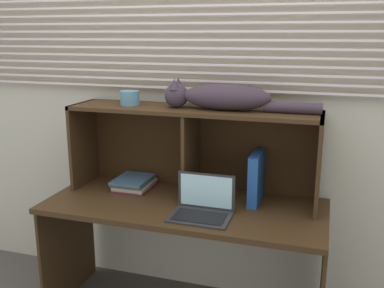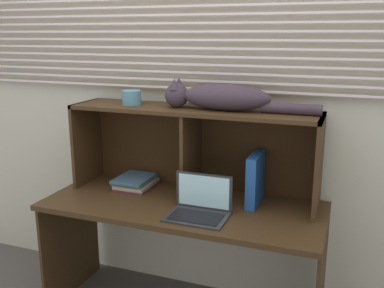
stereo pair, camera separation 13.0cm
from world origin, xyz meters
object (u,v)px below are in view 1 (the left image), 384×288
object	(u,v)px
binder_upright	(256,178)
small_basket	(130,98)
cat	(221,97)
laptop	(202,207)
book_stack	(134,183)

from	to	relation	value
binder_upright	small_basket	bearing A→B (deg)	180.00
cat	binder_upright	world-z (taller)	cat
laptop	small_basket	size ratio (longest dim) A/B	2.79
laptop	binder_upright	bearing A→B (deg)	49.18
cat	binder_upright	xyz separation A→B (m)	(0.21, 0.00, -0.44)
cat	book_stack	size ratio (longest dim) A/B	3.25
laptop	book_stack	size ratio (longest dim) A/B	1.18
binder_upright	small_basket	xyz separation A→B (m)	(-0.75, 0.00, 0.41)
laptop	book_stack	distance (m)	0.57
cat	small_basket	distance (m)	0.54
laptop	binder_upright	world-z (taller)	binder_upright
book_stack	laptop	bearing A→B (deg)	-27.79
laptop	small_basket	bearing A→B (deg)	152.70
laptop	small_basket	world-z (taller)	small_basket
small_basket	book_stack	bearing A→B (deg)	7.42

